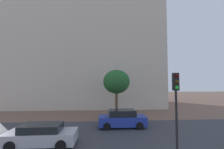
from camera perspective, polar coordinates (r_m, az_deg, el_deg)
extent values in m
plane|color=brown|center=(14.88, -0.65, -19.03)|extent=(120.00, 120.00, 0.00)
cube|color=#38383D|center=(13.29, -0.22, -20.95)|extent=(120.00, 8.76, 0.00)
cube|color=beige|center=(32.29, -8.98, 5.26)|extent=(26.62, 15.92, 17.60)
cube|color=#4C515B|center=(35.18, -8.83, 21.58)|extent=(24.49, 14.65, 2.40)
cube|color=beige|center=(33.78, -3.47, 16.44)|extent=(5.98, 5.98, 30.85)
cylinder|color=beige|center=(30.06, -33.59, 10.33)|extent=(2.80, 2.80, 21.65)
cylinder|color=beige|center=(27.59, 15.36, 9.95)|extent=(2.80, 2.80, 20.58)
cube|color=#B2B2BC|center=(11.92, -24.32, -20.03)|extent=(4.47, 1.87, 0.74)
cube|color=black|center=(11.76, -24.24, -17.24)|extent=(2.50, 1.65, 0.46)
cylinder|color=black|center=(11.76, -33.30, -21.19)|extent=(0.64, 0.22, 0.64)
cylinder|color=black|center=(13.36, -29.14, -19.04)|extent=(0.64, 0.22, 0.64)
cylinder|color=black|center=(10.74, -18.20, -23.38)|extent=(0.64, 0.22, 0.64)
cylinder|color=black|center=(12.47, -15.93, -20.51)|extent=(0.64, 0.22, 0.64)
cube|color=#23389E|center=(15.09, 3.71, -16.44)|extent=(4.32, 1.71, 0.85)
cube|color=black|center=(14.95, 3.70, -13.80)|extent=(2.42, 1.51, 0.57)
cylinder|color=black|center=(16.22, 8.51, -16.49)|extent=(0.64, 0.22, 0.64)
cylinder|color=black|center=(14.60, 10.03, -17.98)|extent=(0.64, 0.22, 0.64)
cylinder|color=black|center=(15.87, -2.05, -16.82)|extent=(0.64, 0.22, 0.64)
cylinder|color=black|center=(14.22, -1.81, -18.44)|extent=(0.64, 0.22, 0.64)
cylinder|color=black|center=(8.90, 22.53, -17.35)|extent=(0.12, 0.12, 3.68)
cube|color=black|center=(8.62, 22.20, -2.44)|extent=(0.28, 0.24, 0.90)
sphere|color=#390606|center=(8.51, 22.54, -0.41)|extent=(0.18, 0.18, 0.18)
sphere|color=#3C3306|center=(8.50, 22.58, -2.43)|extent=(0.18, 0.18, 0.18)
sphere|color=green|center=(8.51, 22.63, -4.45)|extent=(0.18, 0.18, 0.18)
cylinder|color=brown|center=(19.64, 1.64, -10.78)|extent=(0.32, 0.32, 2.94)
ellipsoid|color=#235B28|center=(19.47, 1.62, -2.62)|extent=(3.29, 3.29, 2.96)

